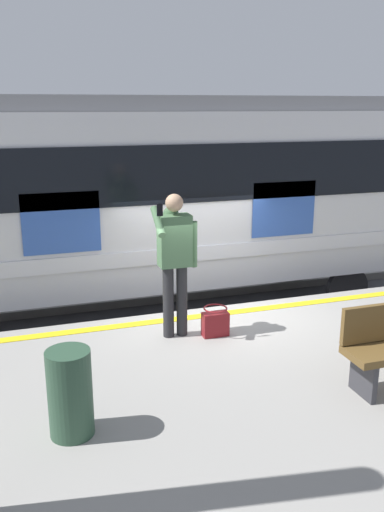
# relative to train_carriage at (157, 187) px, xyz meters

# --- Properties ---
(ground_plane) EXTENTS (25.74, 25.74, 0.00)m
(ground_plane) POSITION_rel_train_carriage_xyz_m (-0.21, 2.29, -2.48)
(ground_plane) COLOR #3D3D3F
(platform) EXTENTS (17.16, 4.34, 1.01)m
(platform) POSITION_rel_train_carriage_xyz_m (-0.21, 4.46, -1.97)
(platform) COLOR gray
(platform) RESTS_ON ground
(safety_line) EXTENTS (16.82, 0.16, 0.01)m
(safety_line) POSITION_rel_train_carriage_xyz_m (-0.21, 2.59, -1.46)
(safety_line) COLOR yellow
(safety_line) RESTS_ON platform
(track_rail_near) EXTENTS (22.31, 0.08, 0.16)m
(track_rail_near) POSITION_rel_train_carriage_xyz_m (-0.21, 0.71, -2.40)
(track_rail_near) COLOR slate
(track_rail_near) RESTS_ON ground
(track_rail_far) EXTENTS (22.31, 0.08, 0.16)m
(track_rail_far) POSITION_rel_train_carriage_xyz_m (-0.21, -0.72, -2.40)
(track_rail_far) COLOR slate
(track_rail_far) RESTS_ON ground
(train_carriage) EXTENTS (10.34, 2.79, 3.88)m
(train_carriage) POSITION_rel_train_carriage_xyz_m (0.00, 0.00, 0.00)
(train_carriage) COLOR silver
(train_carriage) RESTS_ON ground
(passenger) EXTENTS (0.57, 0.55, 1.85)m
(passenger) POSITION_rel_train_carriage_xyz_m (0.58, 3.10, -0.37)
(passenger) COLOR #262628
(passenger) RESTS_ON platform
(handbag) EXTENTS (0.34, 0.31, 0.39)m
(handbag) POSITION_rel_train_carriage_xyz_m (0.09, 3.28, -1.29)
(handbag) COLOR maroon
(handbag) RESTS_ON platform
(trash_bin) EXTENTS (0.40, 0.40, 0.82)m
(trash_bin) POSITION_rel_train_carriage_xyz_m (2.09, 4.92, -1.06)
(trash_bin) COLOR #2D4C38
(trash_bin) RESTS_ON platform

